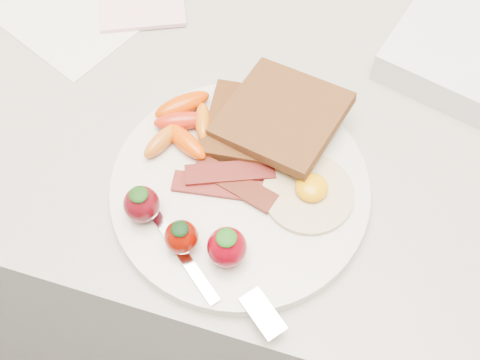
# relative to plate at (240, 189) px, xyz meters

# --- Properties ---
(counter) EXTENTS (2.00, 0.60, 0.90)m
(counter) POSITION_rel_plate_xyz_m (-0.02, 0.15, -0.46)
(counter) COLOR gray
(counter) RESTS_ON ground
(plate) EXTENTS (0.27, 0.27, 0.02)m
(plate) POSITION_rel_plate_xyz_m (0.00, 0.00, 0.00)
(plate) COLOR silver
(plate) RESTS_ON counter
(toast_lower) EXTENTS (0.11, 0.11, 0.01)m
(toast_lower) POSITION_rel_plate_xyz_m (-0.01, 0.07, 0.02)
(toast_lower) COLOR #381906
(toast_lower) RESTS_ON plate
(toast_upper) EXTENTS (0.14, 0.14, 0.03)m
(toast_upper) POSITION_rel_plate_xyz_m (0.02, 0.08, 0.03)
(toast_upper) COLOR #331C0A
(toast_upper) RESTS_ON toast_lower
(fried_egg) EXTENTS (0.09, 0.09, 0.02)m
(fried_egg) POSITION_rel_plate_xyz_m (0.07, 0.01, 0.01)
(fried_egg) COLOR beige
(fried_egg) RESTS_ON plate
(bacon_strips) EXTENTS (0.11, 0.06, 0.01)m
(bacon_strips) POSITION_rel_plate_xyz_m (-0.01, -0.00, 0.01)
(bacon_strips) COLOR #4F1412
(bacon_strips) RESTS_ON plate
(baby_carrots) EXTENTS (0.08, 0.11, 0.02)m
(baby_carrots) POSITION_rel_plate_xyz_m (-0.08, 0.05, 0.02)
(baby_carrots) COLOR #B7240F
(baby_carrots) RESTS_ON plate
(strawberries) EXTENTS (0.13, 0.06, 0.05)m
(strawberries) POSITION_rel_plate_xyz_m (-0.03, -0.07, 0.03)
(strawberries) COLOR #51060E
(strawberries) RESTS_ON plate
(fork) EXTENTS (0.16, 0.10, 0.00)m
(fork) POSITION_rel_plate_xyz_m (0.01, -0.11, 0.01)
(fork) COLOR silver
(fork) RESTS_ON plate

